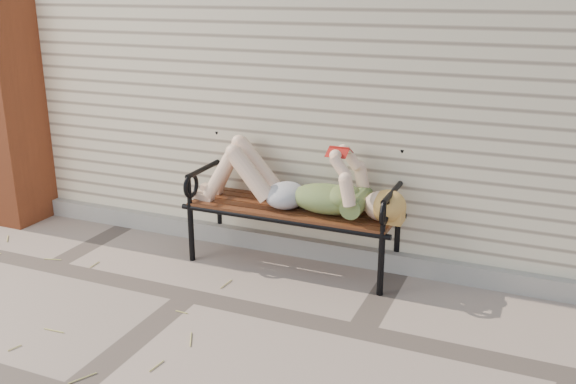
% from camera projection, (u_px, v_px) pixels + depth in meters
% --- Properties ---
extents(ground, '(80.00, 80.00, 0.00)m').
position_uv_depth(ground, '(189.00, 296.00, 4.51)').
color(ground, gray).
rests_on(ground, ground).
extents(house_wall, '(8.00, 4.00, 3.00)m').
position_uv_depth(house_wall, '(334.00, 43.00, 6.67)').
color(house_wall, beige).
rests_on(house_wall, ground).
extents(foundation_strip, '(8.00, 0.10, 0.15)m').
position_uv_depth(foundation_strip, '(250.00, 238.00, 5.34)').
color(foundation_strip, gray).
rests_on(foundation_strip, ground).
extents(brick_pillar, '(0.50, 0.50, 2.00)m').
position_uv_depth(brick_pillar, '(6.00, 112.00, 5.71)').
color(brick_pillar, '#AC4B26').
rests_on(brick_pillar, ground).
extents(garden_bench, '(1.74, 0.69, 1.12)m').
position_uv_depth(garden_bench, '(298.00, 184.00, 4.92)').
color(garden_bench, black).
rests_on(garden_bench, ground).
extents(reading_woman, '(1.64, 0.37, 0.52)m').
position_uv_depth(reading_woman, '(293.00, 184.00, 4.78)').
color(reading_woman, '#092D42').
rests_on(reading_woman, ground).
extents(straw_scatter, '(2.81, 1.57, 0.01)m').
position_uv_depth(straw_scatter, '(66.00, 293.00, 4.54)').
color(straw_scatter, tan).
rests_on(straw_scatter, ground).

